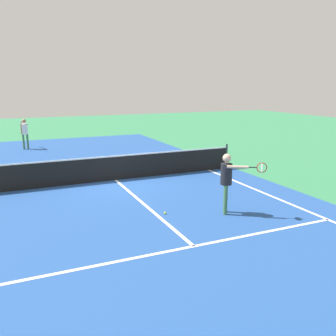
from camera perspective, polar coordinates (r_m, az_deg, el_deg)
name	(u,v)px	position (r m, az deg, el deg)	size (l,w,h in m)	color
ground_plane	(116,180)	(14.06, -8.25, -1.89)	(60.00, 60.00, 0.00)	#337F51
court_surface_inbounds	(116,180)	(14.06, -8.25, -1.89)	(10.62, 24.40, 0.00)	#234C93
line_sideline_right	(315,214)	(11.12, 22.10, -6.74)	(0.10, 11.89, 0.01)	white
line_service_near	(194,246)	(8.41, 4.07, -12.16)	(8.22, 0.10, 0.01)	white
line_center_service	(145,205)	(11.13, -3.71, -5.75)	(0.10, 6.40, 0.01)	white
net	(115,168)	(13.94, -8.31, 0.07)	(10.06, 0.09, 1.07)	#33383D
player_near	(227,177)	(10.22, 9.30, -1.35)	(1.00, 0.92, 1.72)	#3F7247
player_far	(25,130)	(22.01, -21.62, 5.53)	(0.41, 1.24, 1.72)	#3F7247
tennis_ball_mid_court	(165,213)	(10.32, -0.46, -7.08)	(0.07, 0.07, 0.07)	#CCE033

